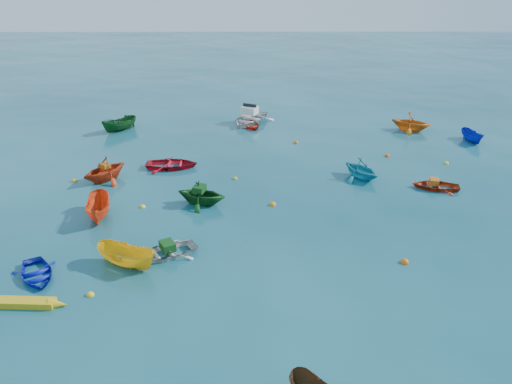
{
  "coord_description": "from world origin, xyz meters",
  "views": [
    {
      "loc": [
        -0.14,
        -20.33,
        12.05
      ],
      "look_at": [
        0.0,
        5.0,
        0.4
      ],
      "focal_mm": 35.0,
      "sensor_mm": 36.0,
      "label": 1
    }
  ],
  "objects_px": {
    "kayak_yellow": "(19,305)",
    "motorboat_white": "(250,123)",
    "dinghy_blue_sw": "(37,277)",
    "dinghy_white_near": "(166,255)"
  },
  "relations": [
    {
      "from": "dinghy_blue_sw",
      "to": "kayak_yellow",
      "type": "relative_size",
      "value": 0.72
    },
    {
      "from": "dinghy_white_near",
      "to": "kayak_yellow",
      "type": "height_order",
      "value": "dinghy_white_near"
    },
    {
      "from": "kayak_yellow",
      "to": "motorboat_white",
      "type": "distance_m",
      "value": 25.77
    },
    {
      "from": "dinghy_blue_sw",
      "to": "motorboat_white",
      "type": "relative_size",
      "value": 0.59
    },
    {
      "from": "kayak_yellow",
      "to": "motorboat_white",
      "type": "xyz_separation_m",
      "value": [
        8.82,
        24.22,
        0.0
      ]
    },
    {
      "from": "dinghy_blue_sw",
      "to": "motorboat_white",
      "type": "xyz_separation_m",
      "value": [
        8.85,
        22.31,
        0.0
      ]
    },
    {
      "from": "dinghy_white_near",
      "to": "kayak_yellow",
      "type": "bearing_deg",
      "value": -83.63
    },
    {
      "from": "kayak_yellow",
      "to": "dinghy_blue_sw",
      "type": "bearing_deg",
      "value": 3.52
    },
    {
      "from": "dinghy_white_near",
      "to": "motorboat_white",
      "type": "height_order",
      "value": "motorboat_white"
    },
    {
      "from": "dinghy_white_near",
      "to": "motorboat_white",
      "type": "xyz_separation_m",
      "value": [
        3.68,
        20.61,
        0.0
      ]
    }
  ]
}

